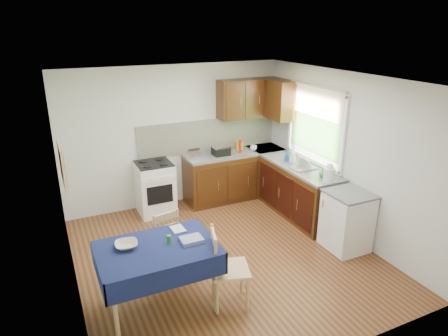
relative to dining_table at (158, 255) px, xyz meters
name	(u,v)px	position (x,y,z in m)	size (l,w,h in m)	color
floor	(225,255)	(1.15, 0.67, -0.70)	(4.20, 4.20, 0.00)	#522816
ceiling	(225,79)	(1.15, 0.67, 1.80)	(4.00, 4.20, 0.02)	white
wall_back	(175,136)	(1.15, 2.77, 0.55)	(4.00, 0.02, 2.50)	silver
wall_front	(326,252)	(1.15, -1.43, 0.55)	(4.00, 0.02, 2.50)	silver
wall_left	(66,201)	(-0.85, 0.67, 0.55)	(0.02, 4.20, 2.50)	silver
wall_right	(343,155)	(3.15, 0.67, 0.55)	(0.02, 4.20, 2.50)	silver
base_cabinets	(263,183)	(2.51, 1.92, -0.27)	(1.90, 2.30, 0.86)	#331A09
worktop_back	(235,153)	(2.20, 2.47, 0.18)	(1.90, 0.60, 0.04)	#5E5E62
worktop_right	(300,167)	(2.85, 1.32, 0.18)	(0.60, 1.70, 0.04)	#5E5E62
worktop_corner	(265,149)	(2.85, 2.47, 0.18)	(0.60, 0.60, 0.04)	#5E5E62
splashback	(209,135)	(1.80, 2.75, 0.50)	(2.70, 0.02, 0.60)	white
upper_cabinets	(259,99)	(2.68, 2.47, 1.15)	(1.20, 0.85, 0.70)	#331A09
stove	(155,188)	(0.65, 2.46, -0.24)	(0.60, 0.61, 0.92)	white
window	(315,120)	(3.13, 1.37, 0.95)	(0.04, 1.48, 1.26)	#305623
fridge	(347,221)	(2.85, 0.12, -0.26)	(0.58, 0.60, 0.89)	white
corkboard	(62,164)	(-0.82, 0.97, 0.90)	(0.04, 0.62, 0.47)	tan
dining_table	(158,255)	(0.00, 0.00, 0.00)	(1.32, 0.90, 0.80)	#0E153B
chair_far	(162,238)	(0.26, 0.71, -0.21)	(0.49, 0.49, 0.92)	tan
chair_near	(226,266)	(0.72, -0.27, -0.18)	(0.54, 0.54, 0.98)	tan
toaster	(194,154)	(1.37, 2.41, 0.29)	(0.25, 0.15, 0.19)	silver
sandwich_press	(221,150)	(1.90, 2.42, 0.29)	(0.29, 0.25, 0.17)	black
sauce_bottle	(240,147)	(2.26, 2.38, 0.32)	(0.05, 0.05, 0.24)	red
yellow_packet	(239,146)	(2.34, 2.55, 0.28)	(0.12, 0.08, 0.16)	gold
dish_rack	(303,167)	(2.83, 1.21, 0.23)	(0.39, 0.30, 0.19)	gray
kettle	(329,174)	(2.83, 0.57, 0.33)	(0.17, 0.17, 0.29)	white
cup	(253,148)	(2.56, 2.41, 0.25)	(0.12, 0.12, 0.10)	white
soap_bottle_a	(292,155)	(2.81, 1.51, 0.34)	(0.11, 0.11, 0.28)	white
soap_bottle_b	(288,156)	(2.80, 1.63, 0.29)	(0.08, 0.08, 0.17)	#1E5DAF
soap_bottle_c	(323,173)	(2.85, 0.73, 0.28)	(0.12, 0.12, 0.15)	#227E35
plate_bowl	(126,245)	(-0.31, 0.14, 0.14)	(0.25, 0.25, 0.06)	beige
book	(172,231)	(0.26, 0.28, 0.11)	(0.15, 0.21, 0.02)	white
spice_jar	(169,239)	(0.15, 0.03, 0.15)	(0.05, 0.05, 0.10)	#268E28
tea_towel	(191,240)	(0.39, -0.04, 0.13)	(0.25, 0.20, 0.04)	navy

